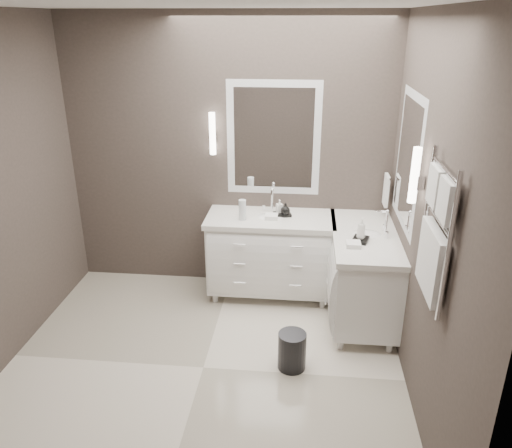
# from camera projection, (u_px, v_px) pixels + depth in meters

# --- Properties ---
(floor) EXTENTS (3.20, 3.00, 0.01)m
(floor) POSITION_uv_depth(u_px,v_px,m) (203.00, 368.00, 4.04)
(floor) COLOR silver
(floor) RESTS_ON ground
(ceiling) EXTENTS (3.20, 3.00, 0.01)m
(ceiling) POSITION_uv_depth(u_px,v_px,m) (185.00, 3.00, 3.00)
(ceiling) COLOR white
(ceiling) RESTS_ON wall_back
(wall_back) EXTENTS (3.20, 0.01, 2.70)m
(wall_back) POSITION_uv_depth(u_px,v_px,m) (228.00, 157.00, 4.91)
(wall_back) COLOR #413834
(wall_back) RESTS_ON floor
(wall_front) EXTENTS (3.20, 0.01, 2.70)m
(wall_front) POSITION_uv_depth(u_px,v_px,m) (122.00, 338.00, 2.14)
(wall_front) COLOR #413834
(wall_front) RESTS_ON floor
(wall_right) EXTENTS (0.01, 3.00, 2.70)m
(wall_right) POSITION_uv_depth(u_px,v_px,m) (429.00, 221.00, 3.37)
(wall_right) COLOR #413834
(wall_right) RESTS_ON floor
(vanity_back) EXTENTS (1.24, 0.59, 0.97)m
(vanity_back) POSITION_uv_depth(u_px,v_px,m) (270.00, 251.00, 4.94)
(vanity_back) COLOR white
(vanity_back) RESTS_ON floor
(vanity_right) EXTENTS (0.59, 1.24, 0.97)m
(vanity_right) POSITION_uv_depth(u_px,v_px,m) (363.00, 270.00, 4.56)
(vanity_right) COLOR white
(vanity_right) RESTS_ON floor
(mirror_back) EXTENTS (0.90, 0.02, 1.10)m
(mirror_back) POSITION_uv_depth(u_px,v_px,m) (273.00, 139.00, 4.77)
(mirror_back) COLOR white
(mirror_back) RESTS_ON wall_back
(mirror_right) EXTENTS (0.02, 0.90, 1.10)m
(mirror_right) POSITION_uv_depth(u_px,v_px,m) (408.00, 161.00, 4.04)
(mirror_right) COLOR white
(mirror_right) RESTS_ON wall_right
(sconce_back) EXTENTS (0.06, 0.06, 0.40)m
(sconce_back) POSITION_uv_depth(u_px,v_px,m) (212.00, 134.00, 4.75)
(sconce_back) COLOR white
(sconce_back) RESTS_ON wall_back
(sconce_right) EXTENTS (0.06, 0.06, 0.40)m
(sconce_right) POSITION_uv_depth(u_px,v_px,m) (415.00, 176.00, 3.49)
(sconce_right) COLOR white
(sconce_right) RESTS_ON wall_right
(towel_bar_corner) EXTENTS (0.03, 0.22, 0.30)m
(towel_bar_corner) POSITION_uv_depth(u_px,v_px,m) (386.00, 190.00, 4.72)
(towel_bar_corner) COLOR white
(towel_bar_corner) RESTS_ON wall_right
(towel_ladder) EXTENTS (0.06, 0.58, 0.90)m
(towel_ladder) POSITION_uv_depth(u_px,v_px,m) (435.00, 239.00, 3.00)
(towel_ladder) COLOR white
(towel_ladder) RESTS_ON wall_right
(waste_bin) EXTENTS (0.28, 0.28, 0.32)m
(waste_bin) POSITION_uv_depth(u_px,v_px,m) (292.00, 351.00, 3.99)
(waste_bin) COLOR black
(waste_bin) RESTS_ON floor
(amenity_tray_back) EXTENTS (0.19, 0.16, 0.02)m
(amenity_tray_back) POSITION_uv_depth(u_px,v_px,m) (282.00, 214.00, 4.82)
(amenity_tray_back) COLOR black
(amenity_tray_back) RESTS_ON vanity_back
(amenity_tray_right) EXTENTS (0.17, 0.20, 0.03)m
(amenity_tray_right) POSITION_uv_depth(u_px,v_px,m) (360.00, 240.00, 4.27)
(amenity_tray_right) COLOR black
(amenity_tray_right) RESTS_ON vanity_right
(water_bottle) EXTENTS (0.08, 0.08, 0.20)m
(water_bottle) POSITION_uv_depth(u_px,v_px,m) (242.00, 210.00, 4.69)
(water_bottle) COLOR silver
(water_bottle) RESTS_ON vanity_back
(soap_bottle_a) EXTENTS (0.08, 0.08, 0.13)m
(soap_bottle_a) POSITION_uv_depth(u_px,v_px,m) (279.00, 206.00, 4.82)
(soap_bottle_a) COLOR white
(soap_bottle_a) RESTS_ON amenity_tray_back
(soap_bottle_b) EXTENTS (0.10, 0.10, 0.11)m
(soap_bottle_b) POSITION_uv_depth(u_px,v_px,m) (285.00, 209.00, 4.77)
(soap_bottle_b) COLOR black
(soap_bottle_b) RESTS_ON amenity_tray_back
(soap_bottle_c) EXTENTS (0.08, 0.08, 0.19)m
(soap_bottle_c) POSITION_uv_depth(u_px,v_px,m) (361.00, 228.00, 4.23)
(soap_bottle_c) COLOR white
(soap_bottle_c) RESTS_ON amenity_tray_right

